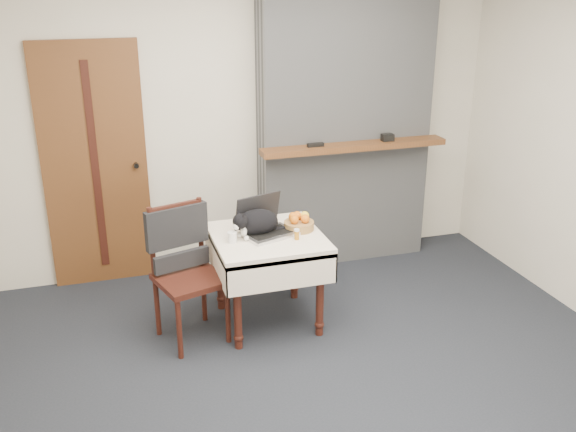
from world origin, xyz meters
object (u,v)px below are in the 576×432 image
pill_bottle (297,234)px  laptop (265,224)px  fruit_basket (299,223)px  cat (258,222)px  cream_jar (232,237)px  chair (183,254)px  door (95,167)px  side_table (268,249)px

pill_bottle → laptop: bearing=134.4°
fruit_basket → cat: bearing=-178.8°
fruit_basket → pill_bottle: bearing=-112.6°
laptop → fruit_basket: bearing=-20.6°
cream_jar → chair: 0.37m
pill_bottle → fruit_basket: size_ratio=0.36×
cat → cream_jar: bearing=178.5°
laptop → cat: (-0.05, -0.02, 0.03)m
fruit_basket → chair: (-0.86, -0.02, -0.12)m
door → side_table: size_ratio=2.56×
door → side_table: (1.13, -1.09, -0.41)m
side_table → laptop: 0.19m
cream_jar → laptop: bearing=21.4°
pill_bottle → chair: bearing=168.7°
side_table → cream_jar: bearing=-168.8°
fruit_basket → chair: size_ratio=0.22×
side_table → laptop: (-0.01, 0.05, 0.18)m
side_table → pill_bottle: pill_bottle is taller
cream_jar → chair: bearing=168.1°
laptop → pill_bottle: (0.18, -0.19, -0.03)m
fruit_basket → chair: bearing=-178.6°
cream_jar → fruit_basket: (0.52, 0.09, 0.01)m
laptop → cream_jar: (-0.26, -0.10, -0.03)m
door → chair: door is taller
side_table → chair: chair is taller
pill_bottle → chair: (-0.79, 0.16, -0.11)m
cream_jar → pill_bottle: pill_bottle is taller
side_table → pill_bottle: 0.27m
door → pill_bottle: door is taller
pill_bottle → chair: size_ratio=0.08×
laptop → chair: 0.62m
door → fruit_basket: 1.76m
laptop → fruit_basket: laptop is taller
side_table → fruit_basket: (0.25, 0.04, 0.16)m
door → pill_bottle: 1.82m
laptop → chair: size_ratio=0.45×
door → fruit_basket: (1.38, -1.05, -0.25)m
pill_bottle → fruit_basket: bearing=67.4°
side_table → chair: 0.61m
laptop → cream_jar: 0.28m
cream_jar → fruit_basket: bearing=10.1°
cream_jar → pill_bottle: bearing=-10.8°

